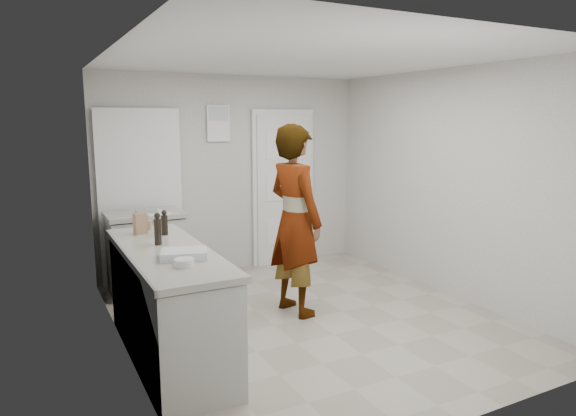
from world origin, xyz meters
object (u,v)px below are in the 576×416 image
cake_mix_box (140,224)px  spice_jar (149,225)px  egg_bowl (184,262)px  oil_cruet_a (165,223)px  baking_dish (184,254)px  person (295,220)px  oil_cruet_b (158,229)px

cake_mix_box → spice_jar: size_ratio=2.36×
spice_jar → egg_bowl: 1.36m
oil_cruet_a → baking_dish: 0.85m
person → spice_jar: bearing=63.6°
cake_mix_box → egg_bowl: cake_mix_box is taller
spice_jar → baking_dish: bearing=-89.9°
oil_cruet_b → cake_mix_box: bearing=95.7°
cake_mix_box → egg_bowl: (0.06, -1.19, -0.07)m
person → oil_cruet_b: size_ratio=7.04×
oil_cruet_b → baking_dish: oil_cruet_b is taller
person → cake_mix_box: bearing=71.2°
oil_cruet_b → egg_bowl: size_ratio=1.91×
spice_jar → baking_dish: size_ratio=0.21×
oil_cruet_b → person: bearing=10.3°
oil_cruet_a → egg_bowl: (-0.13, -1.06, -0.08)m
person → egg_bowl: (-1.41, -0.97, -0.00)m
egg_bowl → spice_jar: bearing=87.5°
egg_bowl → baking_dish: bearing=74.2°
cake_mix_box → oil_cruet_b: (0.05, -0.47, 0.03)m
person → oil_cruet_b: bearing=89.7°
cake_mix_box → oil_cruet_b: oil_cruet_b is taller
oil_cruet_b → egg_bowl: bearing=-89.0°
oil_cruet_b → egg_bowl: (0.01, -0.72, -0.10)m
baking_dish → person: bearing=29.4°
spice_jar → oil_cruet_a: 0.31m
spice_jar → oil_cruet_b: size_ratio=0.30×
cake_mix_box → spice_jar: bearing=36.6°
spice_jar → egg_bowl: size_ratio=0.57×
oil_cruet_a → cake_mix_box: bearing=145.8°
egg_bowl → oil_cruet_b: bearing=91.0°
oil_cruet_b → egg_bowl: oil_cruet_b is taller
cake_mix_box → baking_dish: (0.12, -0.97, -0.07)m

